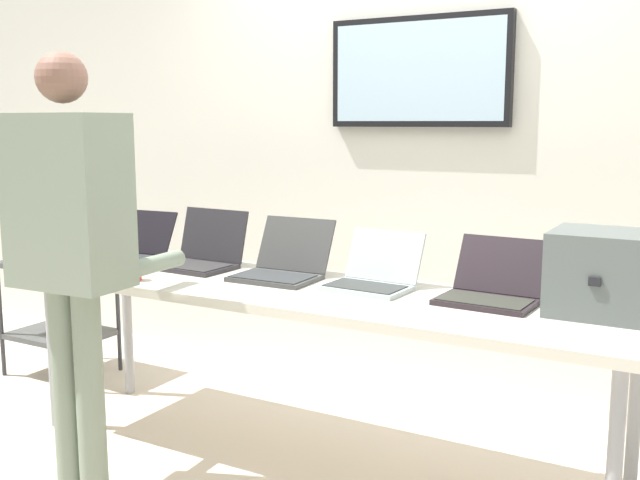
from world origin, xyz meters
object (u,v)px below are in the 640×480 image
at_px(laptop_station_0, 129,248).
at_px(laptop_station_2, 283,265).
at_px(laptop_station_4, 492,288).
at_px(person, 71,232).
at_px(storage_cart, 59,299).
at_px(laptop_station_1, 200,254).
at_px(equipment_box, 603,273).
at_px(workbench, 306,300).
at_px(coffee_mug, 133,271).
at_px(laptop_station_3, 373,275).

distance_m(laptop_station_0, laptop_station_2, 0.91).
height_order(laptop_station_4, person, person).
height_order(laptop_station_0, storage_cart, laptop_station_0).
height_order(laptop_station_0, laptop_station_1, laptop_station_1).
height_order(equipment_box, laptop_station_1, equipment_box).
distance_m(workbench, coffee_mug, 0.77).
height_order(equipment_box, laptop_station_4, equipment_box).
xyz_separation_m(equipment_box, storage_cart, (-2.97, 0.15, -0.48)).
height_order(laptop_station_3, laptop_station_4, laptop_station_4).
relative_size(laptop_station_0, storage_cart, 0.58).
relative_size(laptop_station_2, person, 0.22).
bearing_deg(storage_cart, laptop_station_1, -7.91).
height_order(laptop_station_3, coffee_mug, laptop_station_3).
xyz_separation_m(workbench, equipment_box, (1.13, 0.15, 0.20)).
bearing_deg(laptop_station_0, laptop_station_3, 0.09).
bearing_deg(laptop_station_2, storage_cart, 173.79).
bearing_deg(laptop_station_4, equipment_box, 1.58).
bearing_deg(equipment_box, storage_cart, 177.20).
distance_m(workbench, laptop_station_3, 0.30).
bearing_deg(laptop_station_2, equipment_box, 1.48).
xyz_separation_m(laptop_station_3, person, (-0.92, -0.75, 0.21)).
bearing_deg(laptop_station_4, workbench, -169.13).
xyz_separation_m(laptop_station_0, laptop_station_2, (0.91, -0.01, 0.00)).
bearing_deg(equipment_box, laptop_station_4, -178.42).
bearing_deg(coffee_mug, workbench, 19.02).
height_order(laptop_station_0, laptop_station_2, laptop_station_2).
distance_m(laptop_station_0, laptop_station_3, 1.35).
height_order(laptop_station_0, laptop_station_3, laptop_station_0).
bearing_deg(person, workbench, 42.70).
xyz_separation_m(workbench, laptop_station_1, (-0.66, 0.13, 0.11)).
relative_size(laptop_station_0, laptop_station_2, 1.04).
relative_size(workbench, laptop_station_2, 7.23).
height_order(laptop_station_4, coffee_mug, laptop_station_4).
bearing_deg(storage_cart, coffee_mug, -26.23).
bearing_deg(person, storage_cart, 141.70).
bearing_deg(storage_cart, laptop_station_0, -13.23).
height_order(laptop_station_1, storage_cart, laptop_station_1).
distance_m(laptop_station_1, laptop_station_2, 0.47).
height_order(equipment_box, laptop_station_3, equipment_box).
distance_m(laptop_station_2, storage_cart, 1.70).
bearing_deg(laptop_station_4, laptop_station_1, -179.71).
height_order(laptop_station_1, laptop_station_4, laptop_station_1).
distance_m(laptop_station_0, laptop_station_4, 1.84).
relative_size(laptop_station_1, laptop_station_4, 1.06).
bearing_deg(laptop_station_4, laptop_station_3, -178.39).
distance_m(laptop_station_2, laptop_station_3, 0.44).
distance_m(laptop_station_2, laptop_station_4, 0.93).
bearing_deg(person, laptop_station_2, 56.87).
relative_size(laptop_station_1, laptop_station_2, 1.04).
distance_m(coffee_mug, storage_cart, 1.29).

